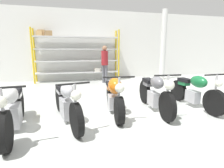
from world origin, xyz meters
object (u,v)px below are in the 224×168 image
at_px(motorcycle_orange, 114,95).
at_px(motorcycle_grey, 155,92).
at_px(motorcycle_silver, 66,102).
at_px(person_browsing, 105,61).
at_px(motorcycle_white, 13,109).
at_px(shelving_rack, 75,54).
at_px(motorcycle_green, 195,91).

xyz_separation_m(motorcycle_orange, motorcycle_grey, (1.06, -0.10, 0.03)).
xyz_separation_m(motorcycle_silver, person_browsing, (1.78, 4.39, 0.61)).
distance_m(motorcycle_white, motorcycle_grey, 3.23).
height_order(motorcycle_white, motorcycle_silver, motorcycle_white).
bearing_deg(motorcycle_white, motorcycle_grey, 90.48).
bearing_deg(shelving_rack, motorcycle_orange, -82.11).
height_order(shelving_rack, motorcycle_grey, shelving_rack).
height_order(motorcycle_white, person_browsing, person_browsing).
relative_size(motorcycle_silver, person_browsing, 1.22).
height_order(motorcycle_orange, person_browsing, person_browsing).
bearing_deg(motorcycle_silver, motorcycle_grey, 81.12).
distance_m(shelving_rack, motorcycle_silver, 5.37).
bearing_deg(motorcycle_green, shelving_rack, -151.81).
bearing_deg(shelving_rack, motorcycle_green, -59.89).
bearing_deg(shelving_rack, motorcycle_silver, -94.99).
relative_size(shelving_rack, motorcycle_grey, 2.01).
bearing_deg(motorcycle_silver, motorcycle_green, 79.73).
height_order(motorcycle_silver, motorcycle_grey, motorcycle_grey).
xyz_separation_m(shelving_rack, motorcycle_white, (-1.46, -5.48, -0.95)).
relative_size(motorcycle_silver, motorcycle_grey, 1.02).
bearing_deg(motorcycle_white, shelving_rack, 158.96).
bearing_deg(motorcycle_grey, motorcycle_white, -78.72).
bearing_deg(motorcycle_silver, shelving_rack, 162.06).
relative_size(motorcycle_white, motorcycle_grey, 1.04).
distance_m(motorcycle_grey, motorcycle_green, 1.21).
distance_m(motorcycle_orange, person_browsing, 4.21).
relative_size(motorcycle_orange, person_browsing, 1.13).
distance_m(motorcycle_silver, motorcycle_orange, 1.18).
relative_size(motorcycle_green, person_browsing, 1.14).
relative_size(motorcycle_white, motorcycle_orange, 1.10).
xyz_separation_m(motorcycle_white, person_browsing, (2.78, 4.60, 0.60)).
height_order(motorcycle_orange, motorcycle_green, motorcycle_orange).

